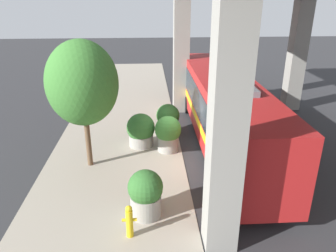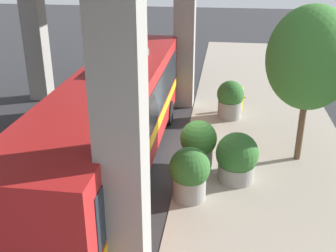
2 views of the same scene
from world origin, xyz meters
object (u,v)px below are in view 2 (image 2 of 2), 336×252
(planter_middle, at_px, (230,99))
(street_tree_near, at_px, (310,58))
(fire_hydrant, at_px, (241,98))
(planter_front, at_px, (190,173))
(planter_back, at_px, (237,158))
(bus, at_px, (114,117))
(planter_extra, at_px, (198,144))

(planter_middle, height_order, street_tree_near, street_tree_near)
(fire_hydrant, bearing_deg, street_tree_near, 112.60)
(planter_front, xyz_separation_m, street_tree_near, (-3.53, -3.03, 2.76))
(fire_hydrant, xyz_separation_m, planter_middle, (0.49, 1.00, 0.28))
(fire_hydrant, bearing_deg, planter_back, 87.63)
(planter_middle, bearing_deg, planter_front, 80.19)
(bus, distance_m, street_tree_near, 6.53)
(planter_front, bearing_deg, planter_back, -137.33)
(planter_extra, bearing_deg, street_tree_near, -161.64)
(planter_middle, distance_m, planter_extra, 4.81)
(planter_front, xyz_separation_m, planter_extra, (-0.11, -1.90, 0.04))
(fire_hydrant, distance_m, planter_middle, 1.15)
(bus, bearing_deg, planter_back, 178.70)
(planter_middle, xyz_separation_m, planter_extra, (1.03, 4.70, 0.04))
(planter_front, relative_size, street_tree_near, 0.31)
(planter_extra, distance_m, street_tree_near, 4.51)
(fire_hydrant, bearing_deg, planter_front, 77.87)
(bus, xyz_separation_m, fire_hydrant, (-4.17, -6.25, -1.34))
(planter_front, bearing_deg, bus, -28.04)
(planter_middle, relative_size, planter_extra, 0.98)
(planter_back, bearing_deg, bus, -1.30)
(planter_front, distance_m, street_tree_near, 5.41)
(bus, bearing_deg, planter_front, 151.96)
(planter_front, bearing_deg, street_tree_near, -139.37)
(planter_middle, relative_size, street_tree_near, 0.31)
(planter_front, relative_size, planter_middle, 0.98)
(planter_front, bearing_deg, fire_hydrant, -102.13)
(planter_back, distance_m, planter_extra, 1.41)
(bus, relative_size, planter_front, 7.91)
(planter_back, bearing_deg, planter_extra, -26.72)
(bus, bearing_deg, planter_middle, -125.07)
(planter_back, height_order, street_tree_near, street_tree_near)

